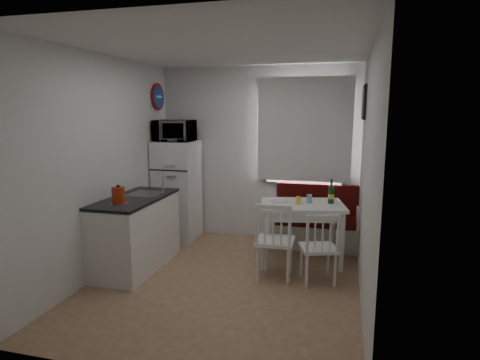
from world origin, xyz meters
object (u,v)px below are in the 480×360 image
Objects in this scene: chair_right at (318,241)px; wine_bottle at (331,191)px; fridge at (177,190)px; dining_table at (302,210)px; chair_left at (274,233)px; microwave at (174,131)px; kettle at (118,196)px; bench at (316,227)px; kitchen_counter at (136,232)px.

wine_bottle is at bearing 65.13° from chair_right.
chair_right is 2.53m from fridge.
wine_bottle is (0.35, 0.10, 0.25)m from dining_table.
chair_left is 0.87× the size of microwave.
chair_left is at bearing -128.11° from wine_bottle.
microwave is 2.46× the size of kettle.
dining_table is at bearing 93.52° from chair_right.
bench is 2.15m from fridge.
chair_left is at bearing -35.24° from fridge.
fridge is at bearing 152.79° from dining_table.
chair_right is at bearing -85.00° from bench.
microwave is at bearing 154.16° from dining_table.
kettle reaches higher than dining_table.
dining_table is 5.06× the size of kettle.
microwave reaches higher than bench.
bench is at bearing 4.33° from microwave.
fridge is (-2.21, 1.20, 0.23)m from chair_right.
chair_right is at bearing -97.53° from wine_bottle.
chair_right reaches higher than dining_table.
kitchen_counter is at bearing -147.40° from bench.
chair_right is 1.54× the size of wine_bottle.
wine_bottle is (0.21, -0.55, 0.64)m from bench.
chair_right is 2.74m from microwave.
dining_table is 2.36× the size of chair_left.
wine_bottle reaches higher than chair_right.
dining_table is (1.98, 0.70, 0.24)m from kitchen_counter.
chair_right is 0.86× the size of microwave.
chair_left is 2.10m from fridge.
microwave is at bearing -90.00° from fridge.
bench is 1.07× the size of dining_table.
kitchen_counter is 2.23m from chair_right.
chair_left reaches higher than bench.
kettle is (0.03, -1.68, 0.27)m from fridge.
microwave is (-2.10, -0.16, 1.36)m from bench.
microwave is at bearing 170.33° from wine_bottle.
chair_right is at bearing 1.15° from kitchen_counter.
chair_right is at bearing -28.49° from fridge.
chair_right is (0.11, -1.31, 0.22)m from bench.
kitchen_counter reaches higher than chair_right.
chair_right is 0.87m from wine_bottle.
kitchen_counter is 2.71× the size of chair_right.
bench is 0.83× the size of fridge.
chair_right is 2.11× the size of kettle.
fridge is 2.64× the size of microwave.
chair_left is 1.56× the size of wine_bottle.
chair_left is (-0.25, -0.66, -0.12)m from dining_table.
chair_left is at bearing -34.11° from microwave.
wine_bottle is (2.31, -0.39, -0.71)m from microwave.
chair_right is at bearing -80.85° from dining_table.
fridge is 4.74× the size of wine_bottle.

